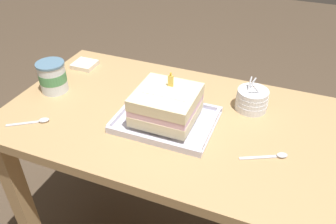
# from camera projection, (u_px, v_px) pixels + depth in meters

# --- Properties ---
(dining_table) EXTENTS (1.17, 0.68, 0.74)m
(dining_table) POSITION_uv_depth(u_px,v_px,m) (170.00, 141.00, 1.25)
(dining_table) COLOR tan
(dining_table) RESTS_ON ground_plane
(foil_tray) EXTENTS (0.32, 0.25, 0.02)m
(foil_tray) POSITION_uv_depth(u_px,v_px,m) (165.00, 120.00, 1.16)
(foil_tray) COLOR silver
(foil_tray) RESTS_ON dining_table
(birthday_cake) EXTENTS (0.20, 0.20, 0.15)m
(birthday_cake) POSITION_uv_depth(u_px,v_px,m) (165.00, 104.00, 1.12)
(birthday_cake) COLOR beige
(birthday_cake) RESTS_ON foil_tray
(bowl_stack) EXTENTS (0.11, 0.11, 0.12)m
(bowl_stack) POSITION_uv_depth(u_px,v_px,m) (252.00, 100.00, 1.20)
(bowl_stack) COLOR white
(bowl_stack) RESTS_ON dining_table
(ice_cream_tub) EXTENTS (0.11, 0.11, 0.12)m
(ice_cream_tub) POSITION_uv_depth(u_px,v_px,m) (53.00, 77.00, 1.29)
(ice_cream_tub) COLOR white
(ice_cream_tub) RESTS_ON dining_table
(serving_spoon_near_tray) EXTENTS (0.14, 0.08, 0.01)m
(serving_spoon_near_tray) POSITION_uv_depth(u_px,v_px,m) (275.00, 156.00, 1.02)
(serving_spoon_near_tray) COLOR silver
(serving_spoon_near_tray) RESTS_ON dining_table
(serving_spoon_by_bowls) EXTENTS (0.13, 0.09, 0.01)m
(serving_spoon_by_bowls) POSITION_uv_depth(u_px,v_px,m) (39.00, 121.00, 1.16)
(serving_spoon_by_bowls) COLOR silver
(serving_spoon_by_bowls) RESTS_ON dining_table
(napkin_pile) EXTENTS (0.09, 0.09, 0.02)m
(napkin_pile) POSITION_uv_depth(u_px,v_px,m) (85.00, 65.00, 1.48)
(napkin_pile) COLOR silver
(napkin_pile) RESTS_ON dining_table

